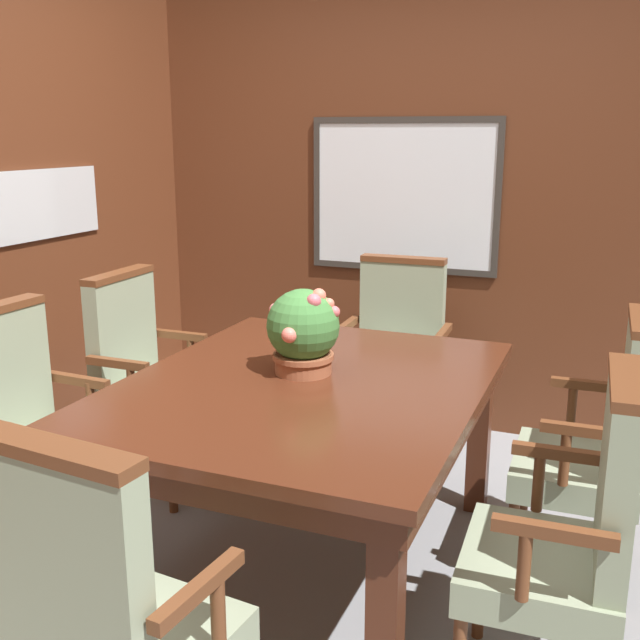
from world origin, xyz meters
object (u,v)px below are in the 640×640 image
at_px(dining_table, 305,405).
at_px(chair_head_far, 396,350).
at_px(potted_plant, 303,331).
at_px(chair_right_far, 599,440).
at_px(chair_left_far, 143,373).
at_px(chair_right_near, 571,532).
at_px(chair_left_near, 25,429).
at_px(chair_head_near, 103,617).

relative_size(dining_table, chair_head_far, 1.55).
bearing_deg(potted_plant, chair_right_far, 12.88).
xyz_separation_m(chair_head_far, chair_left_far, (-1.00, -0.81, 0.00)).
bearing_deg(chair_head_far, chair_right_near, -59.72).
bearing_deg(dining_table, potted_plant, 116.45).
relative_size(chair_left_far, potted_plant, 3.11).
height_order(chair_left_far, chair_right_near, same).
relative_size(chair_left_far, chair_right_near, 1.00).
height_order(dining_table, chair_right_near, chair_right_near).
bearing_deg(chair_left_near, dining_table, -67.18).
bearing_deg(chair_left_near, chair_head_far, -30.93).
xyz_separation_m(chair_head_near, potted_plant, (-0.04, 1.29, 0.37)).
distance_m(chair_head_far, chair_left_far, 1.29).
height_order(dining_table, chair_left_near, chair_left_near).
distance_m(dining_table, chair_left_far, 1.06).
height_order(dining_table, chair_left_far, chair_left_far).
bearing_deg(chair_head_far, chair_left_far, -142.81).
bearing_deg(chair_right_far, dining_table, -73.49).
relative_size(chair_head_far, chair_right_far, 1.00).
distance_m(chair_left_far, chair_right_near, 2.12).
bearing_deg(chair_head_far, potted_plant, -94.66).
xyz_separation_m(chair_left_far, chair_right_near, (1.98, -0.76, 0.00)).
xyz_separation_m(chair_right_near, chair_right_far, (0.05, 0.72, 0.00)).
relative_size(chair_left_near, potted_plant, 3.11).
height_order(chair_head_near, chair_right_near, same).
height_order(chair_head_near, potted_plant, potted_plant).
relative_size(chair_head_far, chair_left_near, 1.00).
distance_m(chair_head_far, chair_right_near, 1.85).
xyz_separation_m(chair_head_near, chair_left_near, (-1.01, 0.83, 0.00)).
height_order(chair_head_far, chair_right_near, same).
distance_m(dining_table, chair_head_far, 1.19).
relative_size(dining_table, chair_left_far, 1.55).
height_order(chair_right_far, potted_plant, potted_plant).
bearing_deg(chair_right_near, potted_plant, -116.88).
relative_size(dining_table, chair_head_near, 1.55).
bearing_deg(chair_right_near, chair_right_far, 173.99).
relative_size(chair_head_near, chair_left_near, 1.00).
bearing_deg(chair_right_near, dining_table, -113.53).
distance_m(chair_left_far, potted_plant, 1.05).
bearing_deg(chair_right_near, chair_left_near, -92.45).
bearing_deg(chair_left_far, chair_right_far, -91.66).
bearing_deg(chair_head_far, chair_head_near, -92.04).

